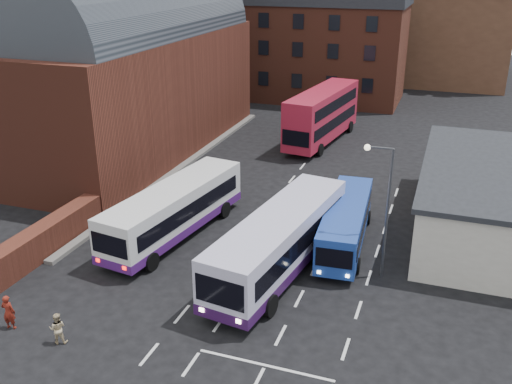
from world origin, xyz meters
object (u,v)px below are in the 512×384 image
(bus_red_double, at_px, (322,115))
(pedestrian_red, at_px, (9,312))
(street_lamp, at_px, (383,200))
(bus_white_outbound, at_px, (174,207))
(bus_blue, at_px, (346,222))
(pedestrian_beige, at_px, (58,328))
(bus_white_inbound, at_px, (280,238))

(bus_red_double, bearing_deg, pedestrian_red, 85.95)
(street_lamp, bearing_deg, pedestrian_red, -145.86)
(bus_white_outbound, distance_m, street_lamp, 12.76)
(bus_blue, distance_m, pedestrian_beige, 16.94)
(bus_white_inbound, height_order, bus_red_double, bus_red_double)
(bus_white_inbound, bearing_deg, pedestrian_red, 49.82)
(bus_red_double, xyz_separation_m, street_lamp, (8.47, -22.68, 1.86))
(bus_red_double, height_order, street_lamp, street_lamp)
(bus_white_inbound, height_order, bus_blue, bus_white_inbound)
(bus_white_outbound, xyz_separation_m, bus_white_inbound, (7.37, -2.07, 0.13))
(bus_white_outbound, distance_m, pedestrian_beige, 11.38)
(bus_white_outbound, xyz_separation_m, pedestrian_red, (-2.88, -11.17, -1.01))
(bus_white_outbound, relative_size, bus_blue, 1.23)
(bus_red_double, bearing_deg, street_lamp, 118.18)
(bus_white_outbound, distance_m, bus_white_inbound, 7.66)
(bus_white_outbound, distance_m, bus_blue, 10.37)
(street_lamp, distance_m, pedestrian_red, 18.88)
(bus_red_double, distance_m, pedestrian_beige, 33.54)
(pedestrian_red, bearing_deg, pedestrian_beige, 168.35)
(bus_white_inbound, relative_size, pedestrian_red, 7.33)
(bus_white_outbound, relative_size, pedestrian_red, 6.84)
(street_lamp, height_order, pedestrian_beige, street_lamp)
(bus_white_inbound, bearing_deg, bus_white_outbound, -7.50)
(bus_red_double, bearing_deg, bus_white_inbound, 105.68)
(bus_white_outbound, height_order, bus_red_double, bus_red_double)
(bus_white_inbound, relative_size, pedestrian_beige, 8.52)
(bus_blue, xyz_separation_m, pedestrian_beige, (-10.20, -13.50, -0.79))
(pedestrian_red, bearing_deg, bus_red_double, -110.20)
(pedestrian_red, bearing_deg, bus_blue, -142.71)
(bus_blue, bearing_deg, bus_white_inbound, 53.11)
(pedestrian_beige, bearing_deg, bus_white_outbound, -113.92)
(bus_white_inbound, height_order, street_lamp, street_lamp)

